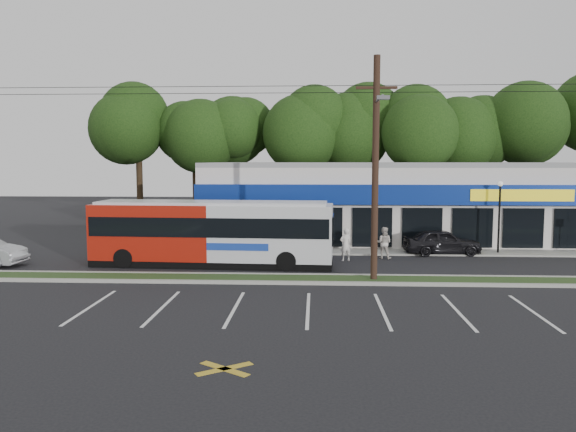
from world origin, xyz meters
The scene contains 13 objects.
ground centered at (0.00, 0.00, 0.00)m, with size 120.00×120.00×0.00m, color black.
grass_strip centered at (0.00, 1.00, 0.06)m, with size 40.00×1.60×0.12m, color #203515.
curb_south centered at (0.00, 0.15, 0.07)m, with size 40.00×0.25×0.14m, color #9E9E93.
curb_north centered at (0.00, 1.85, 0.07)m, with size 40.00×0.25×0.14m, color #9E9E93.
sidewalk centered at (5.00, 9.00, 0.05)m, with size 32.00×2.20×0.10m, color #9E9E93.
strip_mall centered at (5.50, 15.91, 2.65)m, with size 25.00×12.55×5.30m.
utility_pole centered at (2.83, 0.93, 5.41)m, with size 50.00×2.77×10.00m.
lamp_post centered at (11.00, 8.80, 2.67)m, with size 0.30×0.30×4.25m.
tree_line centered at (4.00, 26.00, 8.42)m, with size 46.76×6.76×11.83m.
metrobus centered at (-4.96, 4.50, 1.77)m, with size 12.55×3.25×3.34m.
car_dark centered at (7.70, 8.50, 0.75)m, with size 1.77×4.40×1.50m, color black.
pedestrian_a centered at (2.00, 6.16, 0.89)m, with size 0.65×0.43×1.78m, color silver.
pedestrian_b centered at (4.16, 6.98, 0.88)m, with size 0.86×0.67×1.76m, color beige.
Camera 1 is at (0.36, -24.08, 5.41)m, focal length 35.00 mm.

